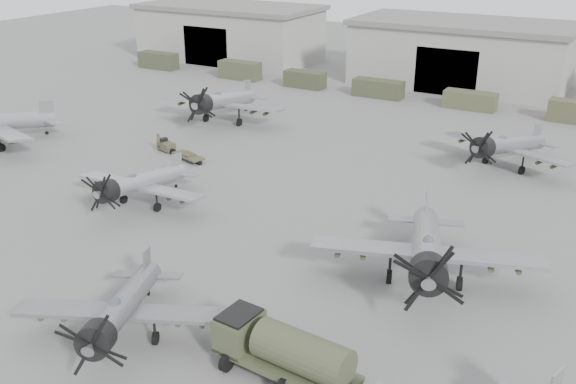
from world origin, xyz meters
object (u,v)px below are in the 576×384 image
aircraft_far_1 (505,146)px  tug_trailer (175,150)px  aircraft_far_0 (221,102)px  aircraft_mid_2 (427,250)px  fuel_tanker (284,349)px  aircraft_mid_1 (137,184)px  aircraft_near_1 (120,310)px  ground_crew (159,142)px

aircraft_far_1 → tug_trailer: 30.78m
aircraft_far_0 → aircraft_far_1: 30.45m
aircraft_far_0 → aircraft_far_1: bearing=-4.4°
aircraft_mid_2 → fuel_tanker: (-3.30, -11.55, -0.92)m
aircraft_mid_1 → fuel_tanker: bearing=-32.9°
aircraft_far_1 → fuel_tanker: size_ratio=1.60×
aircraft_mid_1 → tug_trailer: aircraft_mid_1 is taller
aircraft_near_1 → ground_crew: 31.63m
aircraft_mid_2 → aircraft_far_0: size_ratio=0.99×
aircraft_far_0 → aircraft_mid_1: bearing=-77.1°
aircraft_near_1 → tug_trailer: aircraft_near_1 is taller
aircraft_mid_2 → tug_trailer: (-28.83, 11.97, -2.09)m
aircraft_mid_1 → fuel_tanker: 23.44m
aircraft_near_1 → aircraft_mid_2: bearing=22.9°
aircraft_far_0 → aircraft_far_1: size_ratio=1.16×
aircraft_mid_1 → aircraft_far_1: aircraft_far_1 is taller
ground_crew → aircraft_far_1: bearing=-48.5°
aircraft_near_1 → aircraft_far_1: aircraft_far_1 is taller
aircraft_far_0 → tug_trailer: (1.95, -10.74, -2.09)m
aircraft_mid_2 → aircraft_near_1: bearing=-150.3°
tug_trailer → ground_crew: size_ratio=3.59×
aircraft_far_0 → aircraft_far_1: aircraft_far_0 is taller
aircraft_far_1 → tug_trailer: bearing=-137.9°
ground_crew → aircraft_near_1: bearing=-122.6°
aircraft_mid_2 → ground_crew: 33.17m
aircraft_mid_2 → fuel_tanker: aircraft_mid_2 is taller
aircraft_near_1 → ground_crew: aircraft_near_1 is taller
aircraft_mid_2 → ground_crew: aircraft_mid_2 is taller
aircraft_mid_1 → tug_trailer: size_ratio=1.78×
ground_crew → aircraft_mid_2: bearing=-90.4°
fuel_tanker → ground_crew: fuel_tanker is taller
aircraft_mid_1 → aircraft_mid_2: (23.32, -0.64, 0.52)m
aircraft_near_1 → aircraft_mid_2: 18.01m
aircraft_near_1 → fuel_tanker: bearing=-13.4°
aircraft_mid_1 → aircraft_mid_2: 23.34m
aircraft_far_0 → fuel_tanker: aircraft_far_0 is taller
aircraft_near_1 → ground_crew: (-18.76, 25.44, -1.18)m
aircraft_mid_1 → aircraft_mid_2: bearing=-3.1°
aircraft_mid_1 → aircraft_far_1: size_ratio=0.92×
aircraft_mid_2 → tug_trailer: bearing=139.3°
aircraft_far_1 → aircraft_near_1: bearing=-87.6°
aircraft_mid_1 → ground_crew: (-7.52, 11.45, -1.16)m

